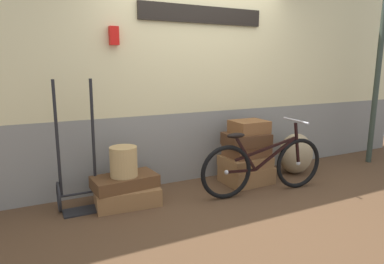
% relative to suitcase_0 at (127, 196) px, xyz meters
% --- Properties ---
extents(ground, '(9.72, 5.20, 0.06)m').
position_rel_suitcase_0_xyz_m(ground, '(1.09, -0.33, -0.13)').
color(ground, '#513823').
extents(station_building, '(7.72, 0.74, 3.02)m').
position_rel_suitcase_0_xyz_m(station_building, '(1.10, 0.52, 1.41)').
color(station_building, gray).
rests_on(station_building, ground).
extents(suitcase_0, '(0.71, 0.47, 0.19)m').
position_rel_suitcase_0_xyz_m(suitcase_0, '(0.00, 0.00, 0.00)').
color(suitcase_0, olive).
rests_on(suitcase_0, ground).
extents(suitcase_1, '(0.72, 0.44, 0.13)m').
position_rel_suitcase_0_xyz_m(suitcase_1, '(-0.01, 0.02, 0.16)').
color(suitcase_1, brown).
rests_on(suitcase_1, suitcase_0).
extents(suitcase_2, '(0.61, 0.48, 0.21)m').
position_rel_suitcase_0_xyz_m(suitcase_2, '(1.59, 0.00, 0.01)').
color(suitcase_2, olive).
rests_on(suitcase_2, ground).
extents(suitcase_3, '(0.59, 0.48, 0.14)m').
position_rel_suitcase_0_xyz_m(suitcase_3, '(1.57, 0.01, 0.19)').
color(suitcase_3, olive).
rests_on(suitcase_3, suitcase_2).
extents(suitcase_4, '(0.55, 0.43, 0.14)m').
position_rel_suitcase_0_xyz_m(suitcase_4, '(1.60, 0.03, 0.33)').
color(suitcase_4, brown).
rests_on(suitcase_4, suitcase_3).
extents(suitcase_5, '(0.58, 0.45, 0.16)m').
position_rel_suitcase_0_xyz_m(suitcase_5, '(1.56, -0.00, 0.48)').
color(suitcase_5, '#4C2D19').
rests_on(suitcase_5, suitcase_4).
extents(suitcase_6, '(0.44, 0.36, 0.15)m').
position_rel_suitcase_0_xyz_m(suitcase_6, '(1.62, 0.02, 0.64)').
color(suitcase_6, brown).
rests_on(suitcase_6, suitcase_5).
extents(wicker_basket, '(0.29, 0.29, 0.32)m').
position_rel_suitcase_0_xyz_m(wicker_basket, '(-0.02, 0.01, 0.39)').
color(wicker_basket, tan).
rests_on(wicker_basket, suitcase_1).
extents(luggage_trolley, '(0.44, 0.38, 1.37)m').
position_rel_suitcase_0_xyz_m(luggage_trolley, '(-0.48, 0.12, 0.20)').
color(luggage_trolley, black).
rests_on(luggage_trolley, ground).
extents(burlap_sack, '(0.49, 0.42, 0.57)m').
position_rel_suitcase_0_xyz_m(burlap_sack, '(2.43, 0.01, 0.19)').
color(burlap_sack, '#9E8966').
rests_on(burlap_sack, ground).
extents(bicycle, '(1.61, 0.46, 0.87)m').
position_rel_suitcase_0_xyz_m(bicycle, '(1.55, -0.39, 0.24)').
color(bicycle, black).
rests_on(bicycle, ground).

